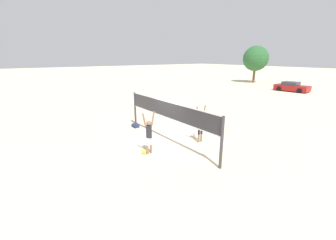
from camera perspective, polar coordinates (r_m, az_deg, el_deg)
name	(u,v)px	position (r m, az deg, el deg)	size (l,w,h in m)	color
ground_plane	(168,142)	(12.75, 0.00, -5.56)	(200.00, 200.00, 0.00)	beige
volleyball_net	(168,114)	(12.25, 0.00, 1.55)	(7.79, 0.13, 2.33)	#38383D
player_spiker	(149,132)	(10.91, -4.86, -3.17)	(0.28, 0.70, 2.11)	#8C664C
player_blocker	(201,123)	(12.51, 8.27, -0.82)	(0.28, 0.70, 2.09)	#8C664C
volleyball	(144,152)	(11.25, -6.09, -8.02)	(0.24, 0.24, 0.24)	yellow
gear_bag	(135,126)	(15.44, -8.28, -1.45)	(0.51, 0.35, 0.21)	navy
parked_car_near	(292,87)	(35.45, 28.88, 7.36)	(4.40, 2.26, 1.32)	maroon
tree_left_cluster	(256,59)	(44.50, 21.37, 14.33)	(4.42, 4.42, 6.49)	brown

